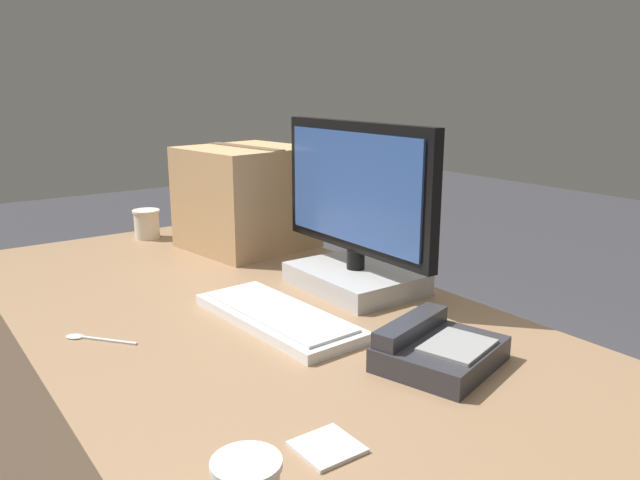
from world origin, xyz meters
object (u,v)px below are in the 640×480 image
at_px(keyboard, 278,316).
at_px(sticky_note_pad, 327,447).
at_px(monitor, 357,226).
at_px(desk_phone, 437,350).
at_px(cardboard_box, 247,197).
at_px(spoon, 89,338).
at_px(paper_cup_left, 147,224).

height_order(keyboard, sticky_note_pad, keyboard).
xyz_separation_m(monitor, sticky_note_pad, (0.51, -0.47, -0.15)).
bearing_deg(keyboard, desk_phone, 17.10).
distance_m(desk_phone, cardboard_box, 0.94).
distance_m(cardboard_box, sticky_note_pad, 1.12).
xyz_separation_m(monitor, keyboard, (0.08, -0.27, -0.14)).
height_order(keyboard, cardboard_box, cardboard_box).
height_order(monitor, sticky_note_pad, monitor).
bearing_deg(sticky_note_pad, monitor, 137.71).
xyz_separation_m(monitor, spoon, (-0.07, -0.62, -0.16)).
xyz_separation_m(cardboard_box, sticky_note_pad, (1.02, -0.45, -0.15)).
bearing_deg(spoon, sticky_note_pad, 156.51).
height_order(desk_phone, sticky_note_pad, desk_phone).
bearing_deg(sticky_note_pad, paper_cup_left, 169.59).
distance_m(keyboard, sticky_note_pad, 0.48).
height_order(paper_cup_left, cardboard_box, cardboard_box).
xyz_separation_m(keyboard, cardboard_box, (-0.58, 0.26, 0.14)).
xyz_separation_m(desk_phone, cardboard_box, (-0.92, 0.14, 0.12)).
bearing_deg(sticky_note_pad, cardboard_box, 156.12).
height_order(monitor, paper_cup_left, monitor).
height_order(monitor, cardboard_box, monitor).
bearing_deg(cardboard_box, monitor, 1.64).
bearing_deg(spoon, keyboard, -150.81).
height_order(spoon, cardboard_box, cardboard_box).
bearing_deg(sticky_note_pad, keyboard, 156.15).
bearing_deg(paper_cup_left, spoon, -28.61).
bearing_deg(monitor, sticky_note_pad, -42.29).
bearing_deg(monitor, keyboard, -74.35).
distance_m(paper_cup_left, cardboard_box, 0.37).
distance_m(paper_cup_left, sticky_note_pad, 1.32).
xyz_separation_m(paper_cup_left, spoon, (0.72, -0.39, -0.04)).
xyz_separation_m(monitor, paper_cup_left, (-0.79, -0.23, -0.11)).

